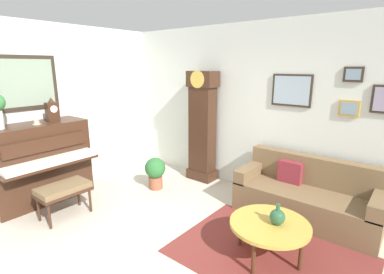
{
  "coord_description": "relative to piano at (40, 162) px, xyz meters",
  "views": [
    {
      "loc": [
        2.32,
        -2.0,
        2.12
      ],
      "look_at": [
        -0.3,
        1.24,
        1.07
      ],
      "focal_mm": 26.9,
      "sensor_mm": 36.0,
      "label": 1
    }
  ],
  "objects": [
    {
      "name": "piano_bench",
      "position": [
        0.78,
        -0.05,
        -0.22
      ],
      "size": [
        0.42,
        0.7,
        0.48
      ],
      "color": "#3D2316",
      "rests_on": "ground_plane"
    },
    {
      "name": "teacup",
      "position": [
        0.07,
        -0.0,
        0.64
      ],
      "size": [
        0.12,
        0.12,
        0.06
      ],
      "color": "beige",
      "rests_on": "piano"
    },
    {
      "name": "green_jug",
      "position": [
        3.51,
        0.95,
        -0.12
      ],
      "size": [
        0.17,
        0.17,
        0.24
      ],
      "color": "#234C33",
      "rests_on": "coffee_table"
    },
    {
      "name": "wall_back",
      "position": [
        2.25,
        2.57,
        0.77
      ],
      "size": [
        5.3,
        0.13,
        2.8
      ],
      "color": "silver",
      "rests_on": "ground_plane"
    },
    {
      "name": "ground_plane",
      "position": [
        2.23,
        0.17,
        -0.68
      ],
      "size": [
        6.4,
        6.0,
        0.1
      ],
      "primitive_type": "cube",
      "color": "beige"
    },
    {
      "name": "mantel_clock",
      "position": [
        0.0,
        0.28,
        0.79
      ],
      "size": [
        0.13,
        0.18,
        0.38
      ],
      "color": "#3D2316",
      "rests_on": "piano"
    },
    {
      "name": "couch",
      "position": [
        3.47,
        2.11,
        -0.32
      ],
      "size": [
        1.9,
        0.8,
        0.84
      ],
      "color": "brown",
      "rests_on": "ground_plane"
    },
    {
      "name": "wall_left",
      "position": [
        -0.37,
        0.17,
        0.78
      ],
      "size": [
        0.13,
        4.9,
        2.8
      ],
      "color": "silver",
      "rests_on": "ground_plane"
    },
    {
      "name": "potted_plant",
      "position": [
        1.09,
        1.44,
        -0.31
      ],
      "size": [
        0.36,
        0.36,
        0.56
      ],
      "color": "#935138",
      "rests_on": "ground_plane"
    },
    {
      "name": "area_rug",
      "position": [
        3.44,
        0.95,
        -0.63
      ],
      "size": [
        2.1,
        1.5,
        0.01
      ],
      "primitive_type": "cube",
      "color": "maroon",
      "rests_on": "ground_plane"
    },
    {
      "name": "grandfather_clock",
      "position": [
        1.45,
        2.32,
        0.33
      ],
      "size": [
        0.52,
        0.34,
        2.03
      ],
      "color": "#3D2316",
      "rests_on": "ground_plane"
    },
    {
      "name": "piano",
      "position": [
        0.0,
        0.0,
        0.0
      ],
      "size": [
        0.87,
        1.44,
        1.25
      ],
      "color": "#3D2316",
      "rests_on": "ground_plane"
    },
    {
      "name": "coffee_table",
      "position": [
        3.44,
        0.92,
        -0.23
      ],
      "size": [
        0.88,
        0.88,
        0.43
      ],
      "color": "gold",
      "rests_on": "ground_plane"
    }
  ]
}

